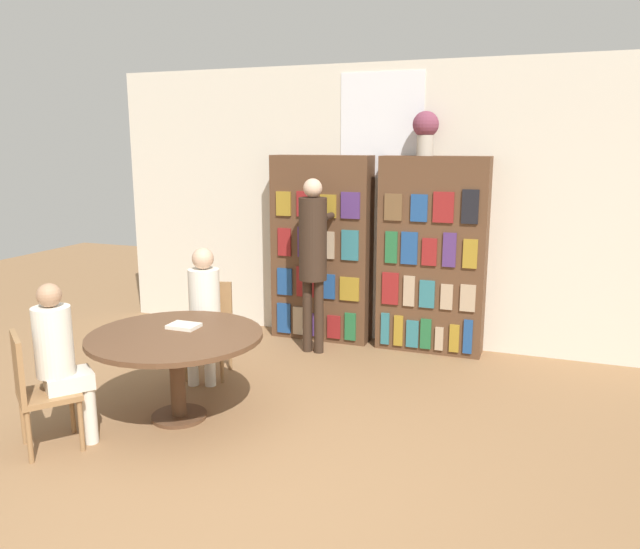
# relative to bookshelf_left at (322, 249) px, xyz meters

# --- Properties ---
(ground_plane) EXTENTS (16.00, 16.00, 0.00)m
(ground_plane) POSITION_rel_bookshelf_left_xyz_m (0.61, -3.36, -1.02)
(ground_plane) COLOR olive
(wall_back) EXTENTS (6.40, 0.07, 3.00)m
(wall_back) POSITION_rel_bookshelf_left_xyz_m (0.61, 0.19, 0.49)
(wall_back) COLOR beige
(wall_back) RESTS_ON ground_plane
(bookshelf_left) EXTENTS (1.11, 0.34, 2.04)m
(bookshelf_left) POSITION_rel_bookshelf_left_xyz_m (0.00, 0.00, 0.00)
(bookshelf_left) COLOR brown
(bookshelf_left) RESTS_ON ground_plane
(bookshelf_right) EXTENTS (1.11, 0.34, 2.04)m
(bookshelf_right) POSITION_rel_bookshelf_left_xyz_m (1.23, -0.00, 0.00)
(bookshelf_right) COLOR brown
(bookshelf_right) RESTS_ON ground_plane
(flower_vase) EXTENTS (0.26, 0.26, 0.44)m
(flower_vase) POSITION_rel_bookshelf_left_xyz_m (1.11, 0.00, 1.29)
(flower_vase) COLOR #B7AD9E
(flower_vase) RESTS_ON bookshelf_right
(reading_table) EXTENTS (1.37, 1.37, 0.71)m
(reading_table) POSITION_rel_bookshelf_left_xyz_m (-0.33, -2.41, -0.41)
(reading_table) COLOR brown
(reading_table) RESTS_ON ground_plane
(chair_near_camera) EXTENTS (0.56, 0.56, 0.88)m
(chair_near_camera) POSITION_rel_bookshelf_left_xyz_m (-0.96, -3.21, -0.53)
(chair_near_camera) COLOR olive
(chair_near_camera) RESTS_ON ground_plane
(chair_left_side) EXTENTS (0.49, 0.49, 0.88)m
(chair_left_side) POSITION_rel_bookshelf_left_xyz_m (-0.61, -1.42, -0.53)
(chair_left_side) COLOR olive
(chair_left_side) RESTS_ON ground_plane
(seated_reader_left) EXTENTS (0.36, 0.41, 1.24)m
(seated_reader_left) POSITION_rel_bookshelf_left_xyz_m (-0.56, -1.59, -0.31)
(seated_reader_left) COLOR silver
(seated_reader_left) RESTS_ON ground_plane
(seated_reader_right) EXTENTS (0.41, 0.42, 1.22)m
(seated_reader_right) POSITION_rel_bookshelf_left_xyz_m (-0.85, -3.07, -0.33)
(seated_reader_right) COLOR silver
(seated_reader_right) RESTS_ON ground_plane
(librarian_standing) EXTENTS (0.29, 0.56, 1.83)m
(librarian_standing) POSITION_rel_bookshelf_left_xyz_m (0.09, -0.50, 0.10)
(librarian_standing) COLOR #332319
(librarian_standing) RESTS_ON ground_plane
(open_book_on_table) EXTENTS (0.24, 0.18, 0.03)m
(open_book_on_table) POSITION_rel_bookshelf_left_xyz_m (-0.35, -2.24, -0.30)
(open_book_on_table) COLOR silver
(open_book_on_table) RESTS_ON reading_table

